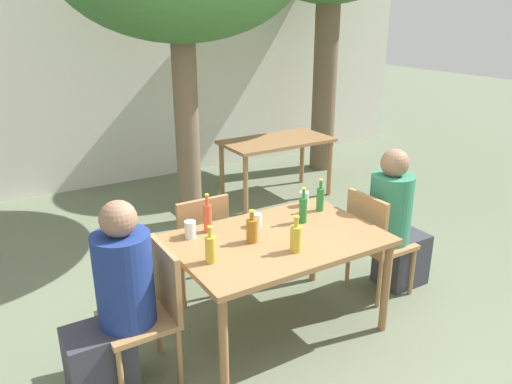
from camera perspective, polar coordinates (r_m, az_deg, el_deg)
The scene contains 18 objects.
ground_plane at distance 3.97m, azimuth 2.34°, elevation -15.20°, with size 30.00×30.00×0.00m, color #667056.
cafe_building_wall at distance 7.02m, azimuth -16.49°, elevation 12.01°, with size 10.00×0.08×2.80m.
dining_table_front at distance 3.61m, azimuth 2.49°, elevation -6.29°, with size 1.48×0.99×0.76m.
dining_table_back at distance 6.31m, azimuth 2.38°, elevation 5.13°, with size 1.38×0.72×0.76m.
patio_chair_0 at distance 3.32m, azimuth -11.97°, elevation -12.63°, with size 0.44×0.44×0.91m.
patio_chair_1 at distance 4.25m, azimuth 13.44°, elevation -5.12°, with size 0.44×0.44×0.91m.
patio_chair_2 at distance 4.13m, azimuth -6.62°, elevation -5.46°, with size 0.44×0.44×0.91m.
person_seated_0 at distance 3.24m, azimuth -15.93°, elevation -12.77°, with size 0.58×0.35×1.27m.
person_seated_1 at distance 4.39m, azimuth 15.65°, elevation -3.80°, with size 0.58×0.35×1.26m.
green_bottle_0 at distance 4.04m, azimuth 7.35°, elevation -0.74°, with size 0.06×0.06×0.27m.
soda_bottle_1 at distance 3.64m, azimuth -5.56°, elevation -2.89°, with size 0.06×0.06×0.29m.
oil_cruet_2 at distance 3.35m, azimuth 4.58°, elevation -5.23°, with size 0.08×0.08×0.25m.
green_bottle_3 at distance 3.80m, azimuth 5.41°, elevation -1.95°, with size 0.06×0.06×0.28m.
oil_cruet_4 at distance 3.21m, azimuth -5.23°, elevation -6.43°, with size 0.07×0.07×0.25m.
amber_bottle_5 at distance 3.47m, azimuth -0.46°, elevation -4.33°, with size 0.08×0.08×0.24m.
drinking_glass_0 at distance 4.14m, azimuth 5.50°, elevation -0.77°, with size 0.08×0.08×0.12m.
drinking_glass_1 at distance 3.58m, azimuth -7.53°, elevation -4.27°, with size 0.08×0.08×0.13m.
drinking_glass_2 at distance 3.74m, azimuth 0.06°, elevation -3.21°, with size 0.08×0.08×0.10m.
Camera 1 is at (-1.82, -2.68, 2.29)m, focal length 35.00 mm.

